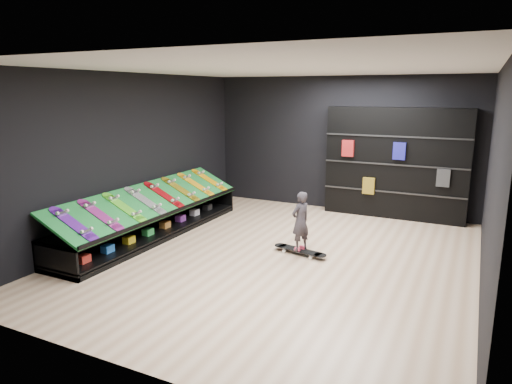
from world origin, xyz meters
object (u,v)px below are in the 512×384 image
at_px(back_shelving, 395,163).
at_px(display_rack, 153,223).
at_px(child, 300,232).
at_px(floor_skateboard, 300,252).

bearing_deg(back_shelving, display_rack, -138.87).
bearing_deg(back_shelving, child, -107.31).
relative_size(display_rack, back_shelving, 1.54).
xyz_separation_m(display_rack, child, (2.84, 0.24, 0.14)).
distance_m(back_shelving, child, 3.32).
xyz_separation_m(back_shelving, floor_skateboard, (-0.96, -3.08, -1.12)).
distance_m(floor_skateboard, child, 0.34).
distance_m(display_rack, floor_skateboard, 2.86).
height_order(display_rack, floor_skateboard, display_rack).
height_order(display_rack, back_shelving, back_shelving).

